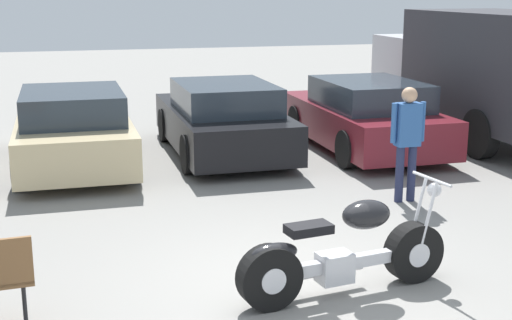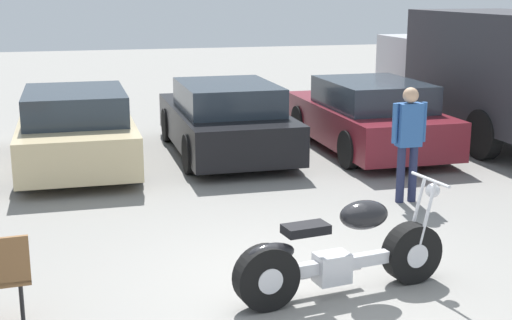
# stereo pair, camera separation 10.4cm
# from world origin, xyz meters

# --- Properties ---
(ground_plane) EXTENTS (60.00, 60.00, 0.00)m
(ground_plane) POSITION_xyz_m (0.00, 0.00, 0.00)
(ground_plane) COLOR gray
(motorcycle) EXTENTS (2.30, 0.72, 1.10)m
(motorcycle) POSITION_xyz_m (0.35, -0.29, 0.43)
(motorcycle) COLOR black
(motorcycle) RESTS_ON ground_plane
(parked_car_champagne) EXTENTS (1.94, 4.29, 1.34)m
(parked_car_champagne) POSITION_xyz_m (-2.08, 5.89, 0.65)
(parked_car_champagne) COLOR #C6B284
(parked_car_champagne) RESTS_ON ground_plane
(parked_car_black) EXTENTS (1.94, 4.29, 1.34)m
(parked_car_black) POSITION_xyz_m (0.59, 6.11, 0.65)
(parked_car_black) COLOR black
(parked_car_black) RESTS_ON ground_plane
(parked_car_maroon) EXTENTS (1.94, 4.29, 1.34)m
(parked_car_maroon) POSITION_xyz_m (3.26, 5.76, 0.65)
(parked_car_maroon) COLOR maroon
(parked_car_maroon) RESTS_ON ground_plane
(delivery_truck) EXTENTS (2.26, 6.30, 2.57)m
(delivery_truck) POSITION_xyz_m (5.98, 5.85, 1.43)
(delivery_truck) COLOR #2D2D33
(delivery_truck) RESTS_ON ground_plane
(person_standing) EXTENTS (0.52, 0.22, 1.66)m
(person_standing) POSITION_xyz_m (2.45, 2.47, 0.98)
(person_standing) COLOR #232847
(person_standing) RESTS_ON ground_plane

